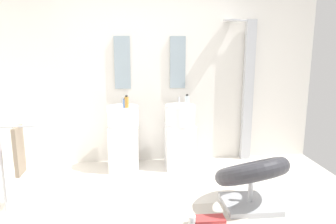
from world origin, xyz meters
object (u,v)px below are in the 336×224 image
(shower_column, at_px, (247,88))
(soap_bottle_clear, at_px, (187,101))
(pedestal_sink_right, at_px, (180,136))
(soap_bottle_blue, at_px, (125,103))
(pedestal_sink_left, at_px, (124,137))
(towel_rack, at_px, (16,153))
(lounge_chair, at_px, (251,176))
(coffee_mug, at_px, (192,220))
(magazine_red, at_px, (210,219))
(soap_bottle_amber, at_px, (127,102))

(shower_column, relative_size, soap_bottle_clear, 12.85)
(pedestal_sink_right, xyz_separation_m, shower_column, (1.02, 0.24, 0.63))
(soap_bottle_blue, bearing_deg, pedestal_sink_left, 114.15)
(towel_rack, bearing_deg, lounge_chair, -3.95)
(pedestal_sink_right, xyz_separation_m, coffee_mug, (-0.09, -1.52, -0.40))
(magazine_red, height_order, soap_bottle_blue, soap_bottle_blue)
(pedestal_sink_left, distance_m, soap_bottle_clear, 1.01)
(soap_bottle_blue, bearing_deg, soap_bottle_amber, -39.76)
(pedestal_sink_left, distance_m, shower_column, 1.92)
(towel_rack, height_order, magazine_red, towel_rack)
(pedestal_sink_left, xyz_separation_m, soap_bottle_blue, (0.04, -0.09, 0.50))
(pedestal_sink_left, bearing_deg, coffee_mug, -65.43)
(coffee_mug, distance_m, soap_bottle_blue, 1.81)
(pedestal_sink_right, bearing_deg, soap_bottle_blue, -173.16)
(towel_rack, bearing_deg, coffee_mug, -14.93)
(magazine_red, xyz_separation_m, soap_bottle_amber, (-0.82, 1.37, 0.94))
(pedestal_sink_left, distance_m, lounge_chair, 1.84)
(shower_column, xyz_separation_m, soap_bottle_blue, (-1.76, -0.33, -0.13))
(soap_bottle_clear, bearing_deg, magazine_red, -89.51)
(coffee_mug, bearing_deg, pedestal_sink_left, 114.57)
(magazine_red, height_order, coffee_mug, coffee_mug)
(pedestal_sink_left, height_order, soap_bottle_blue, soap_bottle_blue)
(magazine_red, relative_size, soap_bottle_blue, 2.25)
(shower_column, relative_size, soap_bottle_amber, 12.52)
(pedestal_sink_right, xyz_separation_m, lounge_chair, (0.59, -1.22, -0.10))
(towel_rack, bearing_deg, soap_bottle_amber, 41.15)
(soap_bottle_amber, bearing_deg, pedestal_sink_left, 119.20)
(magazine_red, xyz_separation_m, soap_bottle_blue, (-0.84, 1.38, 0.92))
(coffee_mug, bearing_deg, pedestal_sink_right, 86.68)
(shower_column, distance_m, soap_bottle_amber, 1.78)
(soap_bottle_amber, bearing_deg, pedestal_sink_right, 8.20)
(coffee_mug, bearing_deg, soap_bottle_blue, 114.59)
(towel_rack, relative_size, magazine_red, 3.21)
(pedestal_sink_left, bearing_deg, soap_bottle_clear, -4.62)
(lounge_chair, bearing_deg, soap_bottle_clear, 113.73)
(shower_column, xyz_separation_m, soap_bottle_amber, (-1.74, -0.35, -0.12))
(shower_column, distance_m, soap_bottle_blue, 1.80)
(pedestal_sink_right, height_order, shower_column, shower_column)
(coffee_mug, relative_size, soap_bottle_clear, 0.53)
(magazine_red, xyz_separation_m, soap_bottle_clear, (-0.01, 1.40, 0.94))
(soap_bottle_blue, bearing_deg, lounge_chair, -40.42)
(pedestal_sink_left, xyz_separation_m, towel_rack, (-1.03, -1.06, 0.18))
(magazine_red, bearing_deg, soap_bottle_blue, 121.45)
(pedestal_sink_left, bearing_deg, shower_column, 7.73)
(lounge_chair, xyz_separation_m, soap_bottle_amber, (-1.31, 1.12, 0.61))
(magazine_red, relative_size, coffee_mug, 3.53)
(soap_bottle_amber, bearing_deg, lounge_chair, -40.43)
(towel_rack, xyz_separation_m, soap_bottle_blue, (1.07, 0.97, 0.32))
(soap_bottle_clear, bearing_deg, soap_bottle_blue, -178.67)
(pedestal_sink_left, height_order, soap_bottle_clear, soap_bottle_clear)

